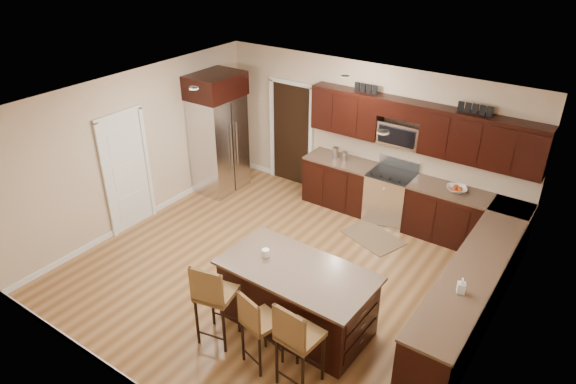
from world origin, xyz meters
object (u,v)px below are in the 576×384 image
Objects in this scene: range at (390,196)px; refrigerator at (218,133)px; stool_right at (296,337)px; stool_left at (213,295)px; island at (297,299)px; stool_mid at (258,322)px.

range is 0.47× the size of refrigerator.
stool_right is 0.51× the size of refrigerator.
refrigerator is at bearing -166.39° from range.
refrigerator is (-3.30, -0.80, 0.73)m from range.
stool_left is (-0.51, -4.07, 0.28)m from range.
stool_mid is at bearing -87.95° from island.
stool_mid is 0.90× the size of stool_right.
stool_left is 0.52× the size of refrigerator.
island is 1.07m from stool_right.
stool_right is (1.24, -0.00, -0.01)m from stool_left.
island is 1.72× the size of stool_right.
range is at bearing 13.61° from refrigerator.
stool_mid reaches higher than island.
range is 4.15m from stool_right.
stool_left is 1.13× the size of stool_mid.
refrigerator reaches higher than range.
stool_right is at bearing -39.13° from refrigerator.
range is at bearing 94.45° from island.
refrigerator reaches higher than stool_mid.
island is 1.13m from stool_left.
stool_left is 1.01× the size of stool_right.
stool_mid is (0.68, 0.01, -0.09)m from stool_left.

